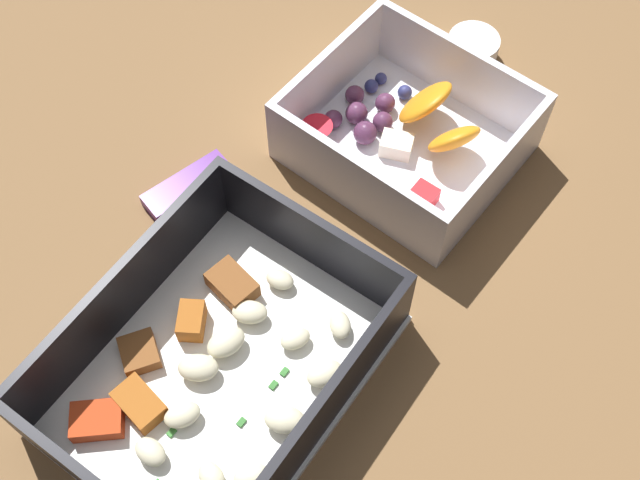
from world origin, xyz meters
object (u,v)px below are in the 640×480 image
(candy_bar, at_px, (188,187))
(pasta_container, at_px, (216,364))
(paper_cup_liner, at_px, (472,48))
(fruit_bowl, at_px, (405,132))

(candy_bar, bearing_deg, pasta_container, -130.37)
(candy_bar, bearing_deg, paper_cup_liner, -21.78)
(fruit_bowl, distance_m, candy_bar, 0.17)
(candy_bar, relative_size, paper_cup_liner, 1.63)
(pasta_container, xyz_separation_m, fruit_bowl, (0.23, 0.01, 0.00))
(candy_bar, xyz_separation_m, paper_cup_liner, (0.25, -0.10, 0.00))
(pasta_container, distance_m, paper_cup_liner, 0.34)
(pasta_container, bearing_deg, fruit_bowl, 0.01)
(pasta_container, bearing_deg, candy_bar, 47.60)
(pasta_container, xyz_separation_m, paper_cup_liner, (0.34, 0.02, -0.01))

